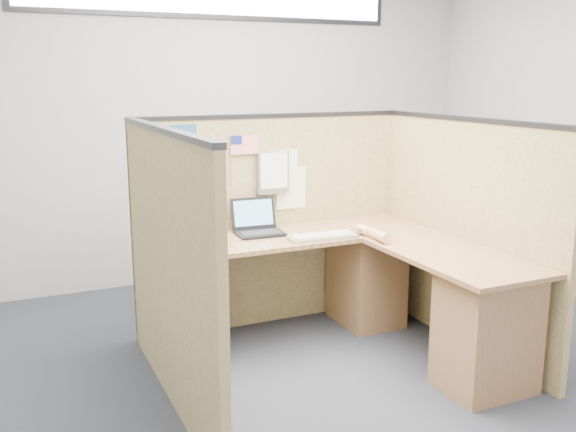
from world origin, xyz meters
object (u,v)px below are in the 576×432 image
keyboard (323,237)px  mouse (362,231)px  laptop (256,225)px  l_desk (343,295)px

keyboard → mouse: 0.30m
laptop → mouse: laptop is taller
keyboard → mouse: (0.30, 0.00, 0.01)m
l_desk → laptop: 0.77m
l_desk → laptop: bearing=126.6°
l_desk → keyboard: keyboard is taller
laptop → l_desk: bearing=-49.8°
l_desk → keyboard: 0.40m
mouse → l_desk: bearing=-142.5°
l_desk → mouse: (0.25, 0.19, 0.36)m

